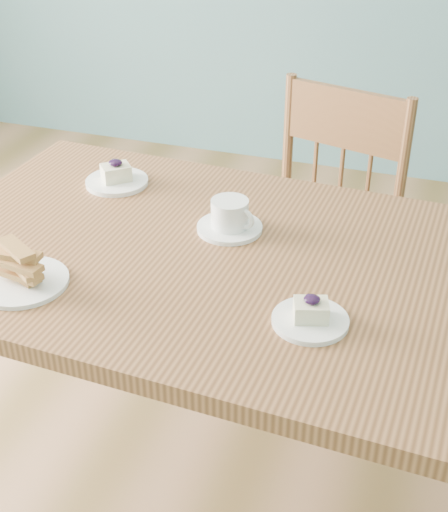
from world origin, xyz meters
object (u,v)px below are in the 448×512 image
object	(u,v)px
cheesecake_plate_near	(311,316)
cheesecake_plate_far	(117,178)
coffee_cup	(230,218)
dining_chair	(317,241)
biscotti_plate	(21,272)
dining_table	(246,290)

from	to	relation	value
cheesecake_plate_near	cheesecake_plate_far	size ratio (longest dim) A/B	0.90
cheesecake_plate_near	coffee_cup	distance (m)	0.39
dining_chair	biscotti_plate	size ratio (longest dim) A/B	4.99
cheesecake_plate_far	dining_table	bearing A→B (deg)	-30.20
dining_table	cheesecake_plate_far	size ratio (longest dim) A/B	9.40
dining_table	cheesecake_plate_near	xyz separation A→B (m)	(0.19, -0.18, 0.10)
coffee_cup	biscotti_plate	world-z (taller)	biscotti_plate
dining_chair	coffee_cup	world-z (taller)	dining_chair
cheesecake_plate_near	dining_chair	bearing A→B (deg)	99.86
cheesecake_plate_near	cheesecake_plate_far	bearing A→B (deg)	145.04
dining_table	cheesecake_plate_far	world-z (taller)	cheesecake_plate_far
dining_table	cheesecake_plate_far	bearing A→B (deg)	152.76
dining_table	biscotti_plate	world-z (taller)	biscotti_plate
cheesecake_plate_near	cheesecake_plate_far	xyz separation A→B (m)	(-0.62, 0.44, 0.00)
coffee_cup	biscotti_plate	distance (m)	0.49
dining_chair	biscotti_plate	distance (m)	1.08
dining_table	cheesecake_plate_far	distance (m)	0.52
coffee_cup	cheesecake_plate_near	bearing A→B (deg)	-29.17
dining_table	dining_chair	size ratio (longest dim) A/B	1.63
cheesecake_plate_far	dining_chair	bearing A→B (deg)	41.54
dining_table	dining_chair	world-z (taller)	dining_chair
dining_table	dining_chair	distance (m)	0.72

